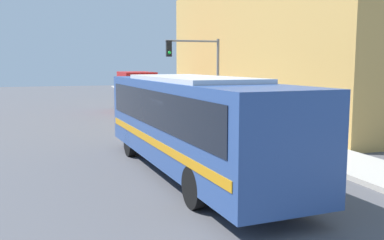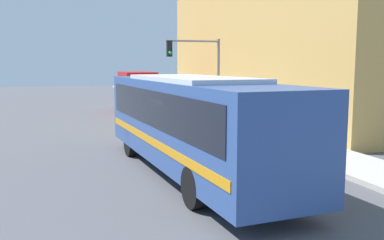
{
  "view_description": "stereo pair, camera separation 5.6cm",
  "coord_description": "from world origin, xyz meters",
  "px_view_note": "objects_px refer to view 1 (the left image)",
  "views": [
    {
      "loc": [
        -4.02,
        -12.91,
        3.55
      ],
      "look_at": [
        1.09,
        2.97,
        1.37
      ],
      "focal_mm": 40.0,
      "sensor_mm": 36.0,
      "label": 1
    },
    {
      "loc": [
        -3.97,
        -12.93,
        3.55
      ],
      "look_at": [
        1.09,
        2.97,
        1.37
      ],
      "focal_mm": 40.0,
      "sensor_mm": 36.0,
      "label": 2
    }
  ],
  "objects_px": {
    "delivery_truck": "(135,89)",
    "parking_meter": "(240,113)",
    "traffic_light_pole": "(199,65)",
    "city_bus": "(191,118)",
    "fire_hydrant": "(279,134)",
    "pedestrian_near_corner": "(283,115)"
  },
  "relations": [
    {
      "from": "delivery_truck",
      "to": "parking_meter",
      "type": "distance_m",
      "value": 12.78
    },
    {
      "from": "traffic_light_pole",
      "to": "city_bus",
      "type": "bearing_deg",
      "value": -110.08
    },
    {
      "from": "city_bus",
      "to": "parking_meter",
      "type": "bearing_deg",
      "value": 51.65
    },
    {
      "from": "city_bus",
      "to": "delivery_truck",
      "type": "bearing_deg",
      "value": 80.86
    },
    {
      "from": "traffic_light_pole",
      "to": "fire_hydrant",
      "type": "bearing_deg",
      "value": -82.37
    },
    {
      "from": "city_bus",
      "to": "pedestrian_near_corner",
      "type": "bearing_deg",
      "value": 35.28
    },
    {
      "from": "city_bus",
      "to": "parking_meter",
      "type": "distance_m",
      "value": 8.95
    },
    {
      "from": "delivery_truck",
      "to": "pedestrian_near_corner",
      "type": "xyz_separation_m",
      "value": [
        4.58,
        -14.51,
        -0.5
      ]
    },
    {
      "from": "pedestrian_near_corner",
      "to": "traffic_light_pole",
      "type": "bearing_deg",
      "value": 112.1
    },
    {
      "from": "delivery_truck",
      "to": "parking_meter",
      "type": "height_order",
      "value": "delivery_truck"
    },
    {
      "from": "fire_hydrant",
      "to": "traffic_light_pole",
      "type": "height_order",
      "value": "traffic_light_pole"
    },
    {
      "from": "delivery_truck",
      "to": "city_bus",
      "type": "bearing_deg",
      "value": -95.03
    },
    {
      "from": "parking_meter",
      "to": "pedestrian_near_corner",
      "type": "xyz_separation_m",
      "value": [
        1.3,
        -2.18,
        0.08
      ]
    },
    {
      "from": "fire_hydrant",
      "to": "parking_meter",
      "type": "distance_m",
      "value": 4.14
    },
    {
      "from": "delivery_truck",
      "to": "traffic_light_pole",
      "type": "height_order",
      "value": "traffic_light_pole"
    },
    {
      "from": "traffic_light_pole",
      "to": "pedestrian_near_corner",
      "type": "height_order",
      "value": "traffic_light_pole"
    },
    {
      "from": "fire_hydrant",
      "to": "pedestrian_near_corner",
      "type": "distance_m",
      "value": 2.39
    },
    {
      "from": "fire_hydrant",
      "to": "pedestrian_near_corner",
      "type": "bearing_deg",
      "value": 55.95
    },
    {
      "from": "delivery_truck",
      "to": "traffic_light_pole",
      "type": "xyz_separation_m",
      "value": [
        2.26,
        -8.79,
        1.91
      ]
    },
    {
      "from": "city_bus",
      "to": "traffic_light_pole",
      "type": "distance_m",
      "value": 11.74
    },
    {
      "from": "city_bus",
      "to": "delivery_truck",
      "type": "xyz_separation_m",
      "value": [
        1.73,
        19.7,
        -0.22
      ]
    },
    {
      "from": "delivery_truck",
      "to": "pedestrian_near_corner",
      "type": "distance_m",
      "value": 15.23
    }
  ]
}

